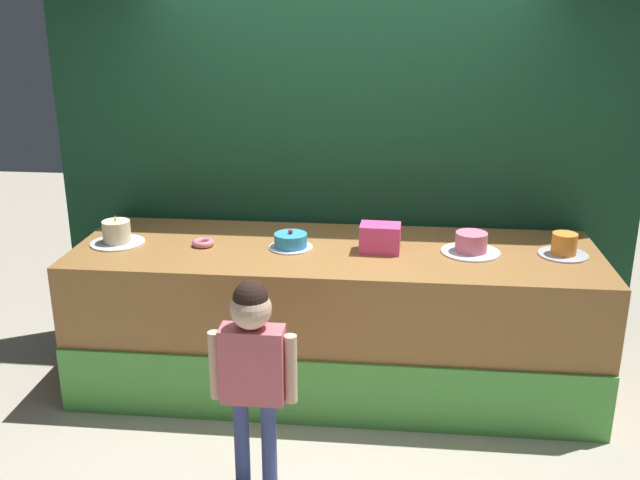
{
  "coord_description": "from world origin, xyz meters",
  "views": [
    {
      "loc": [
        0.33,
        -3.65,
        2.4
      ],
      "look_at": [
        -0.07,
        0.31,
        1.05
      ],
      "focal_mm": 40.35,
      "sensor_mm": 36.0,
      "label": 1
    }
  ],
  "objects_px": {
    "donut": "(203,243)",
    "child_figure": "(253,358)",
    "cake_center_right": "(471,244)",
    "cake_far_right": "(564,246)",
    "pink_box": "(380,238)",
    "cake_center_left": "(291,241)",
    "cake_far_left": "(117,234)"
  },
  "relations": [
    {
      "from": "child_figure",
      "to": "cake_far_left",
      "type": "distance_m",
      "value": 1.51
    },
    {
      "from": "cake_center_left",
      "to": "cake_far_right",
      "type": "relative_size",
      "value": 0.92
    },
    {
      "from": "cake_far_left",
      "to": "cake_center_right",
      "type": "relative_size",
      "value": 0.95
    },
    {
      "from": "cake_far_left",
      "to": "cake_far_right",
      "type": "bearing_deg",
      "value": 1.28
    },
    {
      "from": "cake_center_left",
      "to": "cake_far_right",
      "type": "height_order",
      "value": "cake_far_right"
    },
    {
      "from": "cake_center_right",
      "to": "cake_far_right",
      "type": "height_order",
      "value": "cake_far_right"
    },
    {
      "from": "pink_box",
      "to": "cake_far_right",
      "type": "height_order",
      "value": "pink_box"
    },
    {
      "from": "pink_box",
      "to": "cake_center_left",
      "type": "height_order",
      "value": "pink_box"
    },
    {
      "from": "donut",
      "to": "pink_box",
      "type": "bearing_deg",
      "value": 0.47
    },
    {
      "from": "cake_far_left",
      "to": "donut",
      "type": "bearing_deg",
      "value": 0.87
    },
    {
      "from": "donut",
      "to": "cake_center_left",
      "type": "bearing_deg",
      "value": 1.76
    },
    {
      "from": "donut",
      "to": "cake_far_right",
      "type": "relative_size",
      "value": 0.47
    },
    {
      "from": "donut",
      "to": "cake_far_right",
      "type": "distance_m",
      "value": 2.19
    },
    {
      "from": "cake_center_right",
      "to": "cake_far_right",
      "type": "bearing_deg",
      "value": 0.82
    },
    {
      "from": "child_figure",
      "to": "cake_center_left",
      "type": "distance_m",
      "value": 1.1
    },
    {
      "from": "pink_box",
      "to": "cake_far_right",
      "type": "distance_m",
      "value": 1.1
    },
    {
      "from": "donut",
      "to": "cake_center_right",
      "type": "relative_size",
      "value": 0.38
    },
    {
      "from": "cake_far_left",
      "to": "cake_center_right",
      "type": "xyz_separation_m",
      "value": [
        2.19,
        0.05,
        -0.01
      ]
    },
    {
      "from": "donut",
      "to": "cake_far_left",
      "type": "distance_m",
      "value": 0.55
    },
    {
      "from": "child_figure",
      "to": "cake_center_left",
      "type": "xyz_separation_m",
      "value": [
        0.04,
        1.07,
        0.24
      ]
    },
    {
      "from": "pink_box",
      "to": "donut",
      "type": "relative_size",
      "value": 1.76
    },
    {
      "from": "cake_center_left",
      "to": "pink_box",
      "type": "bearing_deg",
      "value": -0.82
    },
    {
      "from": "pink_box",
      "to": "cake_center_right",
      "type": "height_order",
      "value": "pink_box"
    },
    {
      "from": "child_figure",
      "to": "pink_box",
      "type": "bearing_deg",
      "value": 61.1
    },
    {
      "from": "child_figure",
      "to": "cake_far_right",
      "type": "relative_size",
      "value": 3.84
    },
    {
      "from": "child_figure",
      "to": "pink_box",
      "type": "height_order",
      "value": "child_figure"
    },
    {
      "from": "cake_center_left",
      "to": "cake_center_right",
      "type": "relative_size",
      "value": 0.76
    },
    {
      "from": "pink_box",
      "to": "donut",
      "type": "distance_m",
      "value": 1.1
    },
    {
      "from": "donut",
      "to": "child_figure",
      "type": "bearing_deg",
      "value": -64.16
    },
    {
      "from": "cake_far_left",
      "to": "cake_center_left",
      "type": "height_order",
      "value": "cake_far_left"
    },
    {
      "from": "donut",
      "to": "cake_center_left",
      "type": "distance_m",
      "value": 0.55
    },
    {
      "from": "pink_box",
      "to": "child_figure",
      "type": "bearing_deg",
      "value": -118.9
    }
  ]
}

